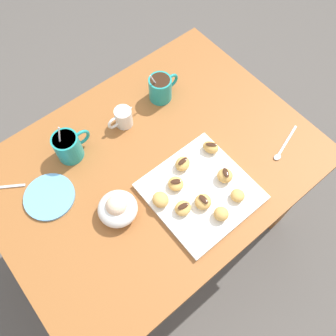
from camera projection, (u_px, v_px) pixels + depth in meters
The scene contains 24 objects.
ground_plane at pixel (158, 228), 1.79m from camera, with size 8.00×8.00×0.00m, color #514C47.
dining_table at pixel (154, 179), 1.27m from camera, with size 1.07×0.79×0.71m.
pastry_plate_square at pixel (200, 192), 1.10m from camera, with size 0.31×0.31×0.02m, color silver.
coffee_mug_teal_left at pixel (68, 146), 1.13m from camera, with size 0.13×0.09×0.15m.
coffee_mug_teal_right at pixel (161, 88), 1.24m from camera, with size 0.12×0.08×0.14m.
cream_pitcher_white at pixel (123, 117), 1.20m from camera, with size 0.10×0.06×0.07m.
ice_cream_bowl at pixel (118, 208), 1.04m from camera, with size 0.12×0.12×0.09m.
saucer_sky_left at pixel (49, 197), 1.10m from camera, with size 0.16×0.16×0.01m, color #66A8DB.
loose_spoon_by_plate at pixel (283, 147), 1.18m from camera, with size 0.16×0.06×0.01m.
beignet_0 at pixel (175, 184), 1.09m from camera, with size 0.05×0.05×0.03m, color #DBA351.
chocolate_drizzle_0 at pixel (175, 182), 1.08m from camera, with size 0.03×0.02×0.01m, color #381E11.
beignet_1 at pixel (203, 202), 1.06m from camera, with size 0.05×0.05×0.04m, color #DBA351.
chocolate_drizzle_1 at pixel (204, 199), 1.04m from camera, with size 0.04×0.02×0.01m, color #381E11.
beignet_2 at pixel (183, 164), 1.12m from camera, with size 0.05×0.04×0.03m, color #DBA351.
chocolate_drizzle_2 at pixel (183, 161), 1.10m from camera, with size 0.04×0.02×0.01m, color #381E11.
beignet_3 at pixel (225, 176), 1.10m from camera, with size 0.05×0.05×0.04m, color #DBA351.
chocolate_drizzle_3 at pixel (226, 173), 1.08m from camera, with size 0.03×0.02×0.01m, color #381E11.
beignet_4 at pixel (161, 200), 1.06m from camera, with size 0.05×0.05×0.04m, color #DBA351.
beignet_5 at pixel (211, 147), 1.15m from camera, with size 0.05×0.04×0.03m, color #DBA351.
chocolate_drizzle_5 at pixel (211, 144), 1.13m from camera, with size 0.04×0.01×0.01m, color #381E11.
beignet_6 at pixel (221, 214), 1.04m from camera, with size 0.05×0.05×0.04m, color #DBA351.
beignet_7 at pixel (183, 208), 1.05m from camera, with size 0.05×0.05×0.03m, color #DBA351.
chocolate_drizzle_7 at pixel (183, 206), 1.04m from camera, with size 0.04×0.02×0.01m, color #381E11.
beignet_8 at pixel (238, 195), 1.07m from camera, with size 0.04×0.04×0.03m, color #DBA351.
Camera 1 is at (-0.31, -0.45, 1.73)m, focal length 37.20 mm.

